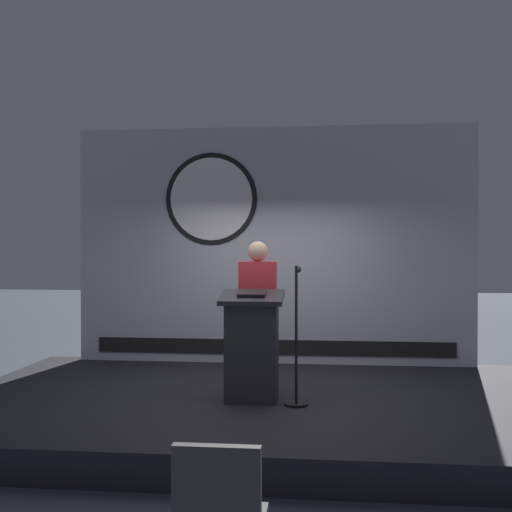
# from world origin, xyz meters

# --- Properties ---
(ground_plane) EXTENTS (40.00, 40.00, 0.00)m
(ground_plane) POSITION_xyz_m (0.00, 0.00, 0.00)
(ground_plane) COLOR #383D47
(stage_platform) EXTENTS (6.40, 4.00, 0.30)m
(stage_platform) POSITION_xyz_m (0.00, 0.00, 0.15)
(stage_platform) COLOR black
(stage_platform) RESTS_ON ground
(banner_display) EXTENTS (5.35, 0.12, 3.18)m
(banner_display) POSITION_xyz_m (-0.02, 1.85, 1.89)
(banner_display) COLOR #B2B7C1
(banner_display) RESTS_ON stage_platform
(podium) EXTENTS (0.64, 0.50, 1.13)m
(podium) POSITION_xyz_m (-0.05, -0.27, 0.85)
(podium) COLOR #26262B
(podium) RESTS_ON stage_platform
(speaker_person) EXTENTS (0.40, 0.26, 1.63)m
(speaker_person) POSITION_xyz_m (-0.04, 0.21, 1.13)
(speaker_person) COLOR black
(speaker_person) RESTS_ON stage_platform
(microphone_stand) EXTENTS (0.24, 0.59, 1.38)m
(microphone_stand) POSITION_xyz_m (0.41, -0.36, 0.79)
(microphone_stand) COLOR black
(microphone_stand) RESTS_ON stage_platform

